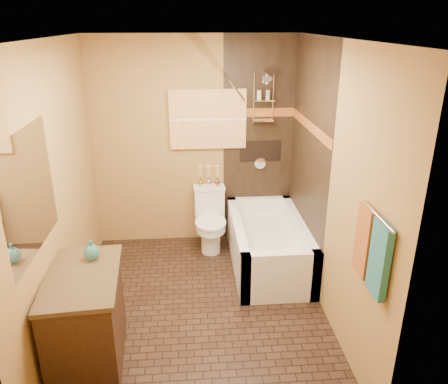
{
  "coord_description": "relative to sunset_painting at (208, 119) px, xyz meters",
  "views": [
    {
      "loc": [
        -0.05,
        -3.57,
        2.64
      ],
      "look_at": [
        0.27,
        0.4,
        1.06
      ],
      "focal_mm": 35.0,
      "sensor_mm": 36.0,
      "label": 1
    }
  ],
  "objects": [
    {
      "name": "sunset_painting",
      "position": [
        0.0,
        0.0,
        0.0
      ],
      "size": [
        0.9,
        0.04,
        0.7
      ],
      "primitive_type": "cube",
      "color": "orange",
      "rests_on": "wall_back"
    },
    {
      "name": "wall_back",
      "position": [
        -0.17,
        0.02,
        -0.3
      ],
      "size": [
        2.4,
        0.02,
        2.5
      ],
      "primitive_type": "cube",
      "color": "#9D6D3C",
      "rests_on": "floor"
    },
    {
      "name": "vanity_mirror",
      "position": [
        -1.35,
        -2.08,
        -0.05
      ],
      "size": [
        0.01,
        1.0,
        0.9
      ],
      "primitive_type": "cube",
      "color": "white",
      "rests_on": "wall_left"
    },
    {
      "name": "towel_teal",
      "position": [
        0.99,
        -2.66,
        -0.37
      ],
      "size": [
        0.05,
        0.22,
        0.52
      ],
      "primitive_type": "cube",
      "color": "#20646B",
      "rests_on": "towel_bar"
    },
    {
      "name": "ceiling",
      "position": [
        -0.17,
        -1.48,
        0.95
      ],
      "size": [
        3.0,
        3.0,
        0.0
      ],
      "primitive_type": "plane",
      "color": "silver",
      "rests_on": "wall_back"
    },
    {
      "name": "vanity",
      "position": [
        -1.09,
        -2.08,
        -1.14
      ],
      "size": [
        0.62,
        0.95,
        0.81
      ],
      "rotation": [
        0.0,
        0.0,
        0.08
      ],
      "color": "black",
      "rests_on": "floor"
    },
    {
      "name": "towel_bar",
      "position": [
        0.98,
        -2.53,
        -0.1
      ],
      "size": [
        0.02,
        0.55,
        0.02
      ],
      "primitive_type": "cylinder",
      "rotation": [
        1.57,
        0.0,
        0.0
      ],
      "color": "silver",
      "rests_on": "wall_right"
    },
    {
      "name": "alcove_tile_back",
      "position": [
        0.61,
        0.01,
        -0.3
      ],
      "size": [
        0.85,
        0.01,
        2.5
      ],
      "primitive_type": "cube",
      "color": "black",
      "rests_on": "wall_back"
    },
    {
      "name": "towel_rust",
      "position": [
        0.99,
        -2.4,
        -0.37
      ],
      "size": [
        0.05,
        0.22,
        0.52
      ],
      "primitive_type": "cube",
      "color": "brown",
      "rests_on": "towel_bar"
    },
    {
      "name": "bud_vases",
      "position": [
        0.0,
        -0.09,
        -0.66
      ],
      "size": [
        0.26,
        0.05,
        0.26
      ],
      "color": "#BB8B3A",
      "rests_on": "toilet"
    },
    {
      "name": "alcove_niche",
      "position": [
        0.63,
        0.01,
        -0.4
      ],
      "size": [
        0.5,
        0.01,
        0.25
      ],
      "primitive_type": "cube",
      "color": "black",
      "rests_on": "alcove_tile_back"
    },
    {
      "name": "mosaic_band_right",
      "position": [
        1.01,
        -0.73,
        0.07
      ],
      "size": [
        0.01,
        1.5,
        0.1
      ],
      "primitive_type": "cube",
      "color": "brown",
      "rests_on": "alcove_tile_right"
    },
    {
      "name": "wall_front",
      "position": [
        -0.17,
        -2.98,
        -0.3
      ],
      "size": [
        2.4,
        0.02,
        2.5
      ],
      "primitive_type": "cube",
      "color": "#9D6D3C",
      "rests_on": "floor"
    },
    {
      "name": "shower_fixtures",
      "position": [
        0.63,
        -0.1,
        0.12
      ],
      "size": [
        0.24,
        0.33,
        1.16
      ],
      "color": "silver",
      "rests_on": "floor"
    },
    {
      "name": "toilet",
      "position": [
        -0.0,
        -0.25,
        -1.17
      ],
      "size": [
        0.39,
        0.57,
        0.75
      ],
      "rotation": [
        0.0,
        0.0,
        0.06
      ],
      "color": "white",
      "rests_on": "floor"
    },
    {
      "name": "teal_bottle",
      "position": [
        -1.04,
        -1.84,
        -0.66
      ],
      "size": [
        0.17,
        0.17,
        0.2
      ],
      "primitive_type": null,
      "rotation": [
        0.0,
        0.0,
        -0.39
      ],
      "color": "#277772",
      "rests_on": "vanity"
    },
    {
      "name": "wall_right",
      "position": [
        1.03,
        -1.48,
        -0.3
      ],
      "size": [
        0.02,
        3.0,
        2.5
      ],
      "primitive_type": "cube",
      "color": "#9D6D3C",
      "rests_on": "floor"
    },
    {
      "name": "mosaic_band_back",
      "position": [
        0.61,
        0.0,
        0.07
      ],
      "size": [
        0.85,
        0.01,
        0.1
      ],
      "primitive_type": "cube",
      "color": "brown",
      "rests_on": "alcove_tile_back"
    },
    {
      "name": "bathtub",
      "position": [
        0.63,
        -0.73,
        -1.33
      ],
      "size": [
        0.8,
        1.5,
        0.55
      ],
      "color": "white",
      "rests_on": "floor"
    },
    {
      "name": "floor",
      "position": [
        -0.17,
        -1.48,
        -1.55
      ],
      "size": [
        3.0,
        3.0,
        0.0
      ],
      "primitive_type": "plane",
      "color": "black",
      "rests_on": "ground"
    },
    {
      "name": "alcove_tile_right",
      "position": [
        1.02,
        -0.73,
        -0.3
      ],
      "size": [
        0.01,
        1.5,
        2.5
      ],
      "primitive_type": "cube",
      "color": "black",
      "rests_on": "wall_right"
    },
    {
      "name": "curtain_rod",
      "position": [
        0.23,
        -0.73,
        0.47
      ],
      "size": [
        0.03,
        1.55,
        0.03
      ],
      "primitive_type": "cylinder",
      "rotation": [
        1.57,
        0.0,
        0.0
      ],
      "color": "silver",
      "rests_on": "wall_back"
    },
    {
      "name": "wall_left",
      "position": [
        -1.37,
        -1.48,
        -0.3
      ],
      "size": [
        0.02,
        3.0,
        2.5
      ],
      "primitive_type": "cube",
      "color": "#9D6D3C",
      "rests_on": "floor"
    }
  ]
}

